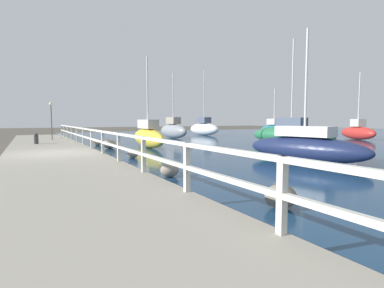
{
  "coord_description": "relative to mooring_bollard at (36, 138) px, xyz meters",
  "views": [
    {
      "loc": [
        -0.89,
        -13.83,
        1.71
      ],
      "look_at": [
        4.58,
        -3.83,
        0.79
      ],
      "focal_mm": 28.0,
      "sensor_mm": 36.0,
      "label": 1
    }
  ],
  "objects": [
    {
      "name": "boulder_near_dock",
      "position": [
        3.68,
        -6.83,
        -0.44
      ],
      "size": [
        0.5,
        0.45,
        0.38
      ],
      "color": "gray",
      "rests_on": "ground"
    },
    {
      "name": "mooring_bollard",
      "position": [
        0.0,
        0.0,
        0.0
      ],
      "size": [
        0.25,
        0.25,
        0.63
      ],
      "color": "#333338",
      "rests_on": "dock_walkway"
    },
    {
      "name": "sailboat_white",
      "position": [
        16.96,
        9.05,
        0.17
      ],
      "size": [
        2.26,
        4.67,
        7.27
      ],
      "rotation": [
        0.0,
        0.0,
        0.19
      ],
      "color": "white",
      "rests_on": "water_surface"
    },
    {
      "name": "sailboat_yellow",
      "position": [
        6.15,
        -2.16,
        0.09
      ],
      "size": [
        1.25,
        5.4,
        5.61
      ],
      "rotation": [
        0.0,
        0.0,
        -0.05
      ],
      "color": "gold",
      "rests_on": "water_surface"
    },
    {
      "name": "boulder_downstream",
      "position": [
        3.67,
        0.83,
        -0.44
      ],
      "size": [
        0.5,
        0.45,
        0.37
      ],
      "color": "gray",
      "rests_on": "ground"
    },
    {
      "name": "dock_lamp",
      "position": [
        1.07,
        3.42,
        1.57
      ],
      "size": [
        0.23,
        0.23,
        2.64
      ],
      "color": "#514C47",
      "rests_on": "dock_walkway"
    },
    {
      "name": "boulder_water_edge",
      "position": [
        3.86,
        -1.76,
        -0.35
      ],
      "size": [
        0.75,
        0.67,
        0.56
      ],
      "color": "gray",
      "rests_on": "ground"
    },
    {
      "name": "sailboat_teal",
      "position": [
        22.23,
        3.58,
        0.09
      ],
      "size": [
        2.16,
        4.92,
        4.95
      ],
      "rotation": [
        0.0,
        0.0,
        -0.2
      ],
      "color": "#1E707A",
      "rests_on": "water_surface"
    },
    {
      "name": "sailboat_gray",
      "position": [
        11.58,
        5.68,
        0.16
      ],
      "size": [
        1.49,
        4.55,
        6.07
      ],
      "rotation": [
        0.0,
        0.0,
        0.08
      ],
      "color": "gray",
      "rests_on": "water_surface"
    },
    {
      "name": "boulder_upstream",
      "position": [
        3.85,
        -15.67,
        -0.39
      ],
      "size": [
        0.63,
        0.57,
        0.48
      ],
      "color": "slate",
      "rests_on": "ground"
    },
    {
      "name": "dock_walkway",
      "position": [
        0.51,
        -5.99,
        -0.47
      ],
      "size": [
        3.78,
        36.0,
        0.31
      ],
      "color": "gray",
      "rests_on": "ground"
    },
    {
      "name": "sailboat_green",
      "position": [
        15.19,
        -5.33,
        0.12
      ],
      "size": [
        3.01,
        6.08,
        7.05
      ],
      "rotation": [
        0.0,
        0.0,
        0.26
      ],
      "color": "#236B42",
      "rests_on": "water_surface"
    },
    {
      "name": "boulder_far_strip",
      "position": [
        3.3,
        -11.7,
        -0.42
      ],
      "size": [
        0.56,
        0.51,
        0.42
      ],
      "color": "gray",
      "rests_on": "ground"
    },
    {
      "name": "sailboat_navy",
      "position": [
        9.46,
        -11.37,
        -0.01
      ],
      "size": [
        2.23,
        5.39,
        5.33
      ],
      "rotation": [
        0.0,
        0.0,
        0.19
      ],
      "color": "#192347",
      "rests_on": "water_surface"
    },
    {
      "name": "ground_plane",
      "position": [
        0.51,
        -5.99,
        -0.63
      ],
      "size": [
        120.0,
        120.0,
        0.0
      ],
      "primitive_type": "plane",
      "color": "#4C473D"
    },
    {
      "name": "sailboat_red",
      "position": [
        24.98,
        -3.78,
        0.05
      ],
      "size": [
        2.41,
        4.27,
        5.81
      ],
      "rotation": [
        0.0,
        0.0,
        -0.34
      ],
      "color": "red",
      "rests_on": "water_surface"
    },
    {
      "name": "railing",
      "position": [
        2.3,
        -5.99,
        0.34
      ],
      "size": [
        0.1,
        32.5,
        0.97
      ],
      "color": "beige",
      "rests_on": "dock_walkway"
    }
  ]
}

